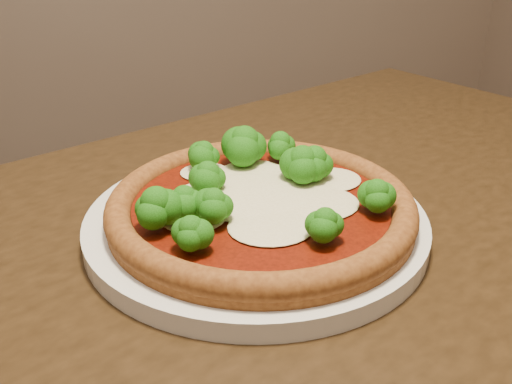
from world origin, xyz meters
name	(u,v)px	position (x,y,z in m)	size (l,w,h in m)	color
dining_table	(279,369)	(0.24, 0.05, 0.65)	(1.41, 1.15, 0.75)	black
plate	(256,222)	(0.25, 0.13, 0.76)	(0.31, 0.31, 0.02)	silver
pizza	(260,199)	(0.25, 0.13, 0.78)	(0.28, 0.28, 0.06)	brown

